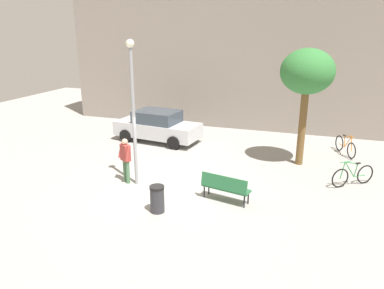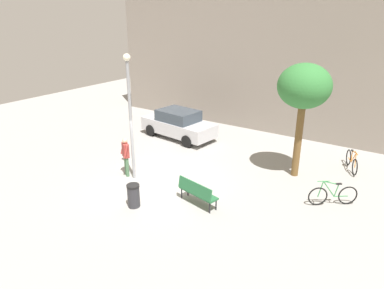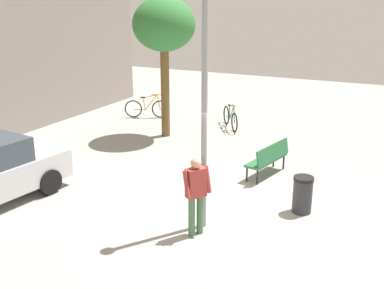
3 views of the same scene
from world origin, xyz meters
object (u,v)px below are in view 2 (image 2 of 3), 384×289
(bicycle_orange, at_px, (352,161))
(lamppost, at_px, (130,108))
(plaza_tree, at_px, (304,88))
(bicycle_green, at_px, (333,195))
(person_by_lamppost, at_px, (126,154))
(park_bench, at_px, (197,191))
(trash_bin, at_px, (134,196))
(parked_car_silver, at_px, (178,124))

(bicycle_orange, bearing_deg, lamppost, -141.23)
(plaza_tree, xyz_separation_m, bicycle_orange, (1.88, 1.92, -3.35))
(bicycle_green, bearing_deg, plaza_tree, 138.99)
(person_by_lamppost, relative_size, plaza_tree, 0.36)
(park_bench, relative_size, bicycle_green, 1.13)
(bicycle_orange, xyz_separation_m, bicycle_green, (0.04, -3.59, 0.00))
(plaza_tree, relative_size, bicycle_green, 3.20)
(park_bench, height_order, trash_bin, park_bench)
(plaza_tree, relative_size, bicycle_orange, 2.81)
(bicycle_green, distance_m, trash_bin, 7.09)
(park_bench, distance_m, bicycle_orange, 7.46)
(parked_car_silver, bearing_deg, trash_bin, -66.30)
(plaza_tree, bearing_deg, lamppost, -143.93)
(trash_bin, bearing_deg, bicycle_green, 34.83)
(plaza_tree, xyz_separation_m, bicycle_green, (1.92, -1.67, -3.35))
(plaza_tree, xyz_separation_m, parked_car_silver, (-6.89, 1.10, -2.96))
(person_by_lamppost, bearing_deg, bicycle_green, 16.66)
(bicycle_orange, bearing_deg, person_by_lamppost, -142.64)
(trash_bin, bearing_deg, lamppost, 132.49)
(plaza_tree, relative_size, parked_car_silver, 1.07)
(plaza_tree, distance_m, trash_bin, 7.67)
(parked_car_silver, bearing_deg, bicycle_orange, 5.33)
(bicycle_orange, xyz_separation_m, trash_bin, (-5.77, -7.64, 0.05))
(person_by_lamppost, bearing_deg, plaza_tree, 34.25)
(parked_car_silver, distance_m, trash_bin, 7.46)
(plaza_tree, bearing_deg, person_by_lamppost, -145.75)
(lamppost, relative_size, parked_car_silver, 1.16)
(person_by_lamppost, xyz_separation_m, bicycle_orange, (7.76, 5.92, -0.58))
(park_bench, height_order, plaza_tree, plaza_tree)
(bicycle_green, xyz_separation_m, parked_car_silver, (-8.81, 2.77, 0.39))
(lamppost, xyz_separation_m, person_by_lamppost, (-0.40, -0.01, -2.02))
(park_bench, xyz_separation_m, bicycle_orange, (3.98, 6.30, -0.16))
(bicycle_green, bearing_deg, park_bench, -146.00)
(lamppost, bearing_deg, plaza_tree, 36.07)
(lamppost, distance_m, park_bench, 4.18)
(park_bench, height_order, bicycle_orange, bicycle_orange)
(bicycle_green, bearing_deg, lamppost, -162.59)
(person_by_lamppost, height_order, bicycle_green, person_by_lamppost)
(plaza_tree, bearing_deg, parked_car_silver, 170.92)
(bicycle_green, bearing_deg, person_by_lamppost, -163.34)
(lamppost, bearing_deg, parked_car_silver, 105.48)
(park_bench, xyz_separation_m, trash_bin, (-1.79, -1.33, -0.11))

